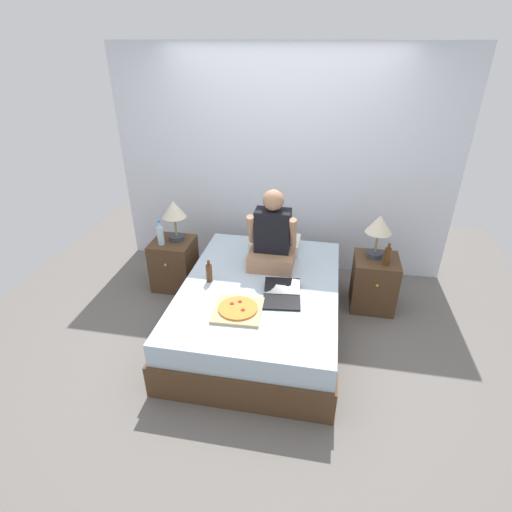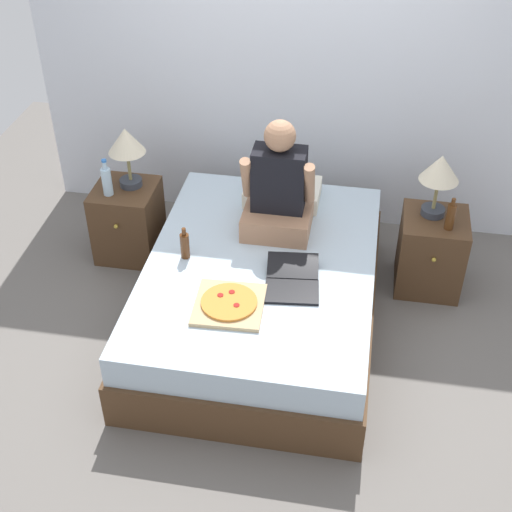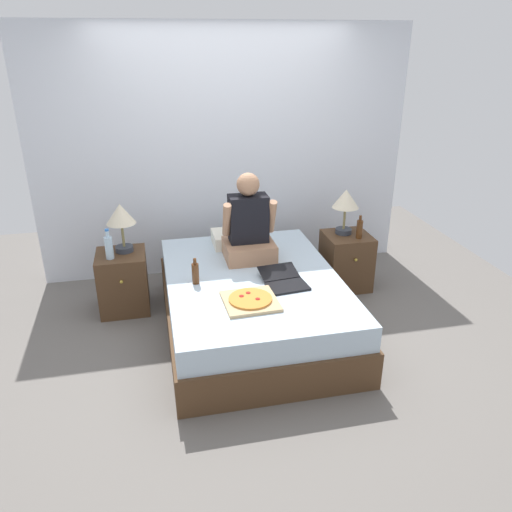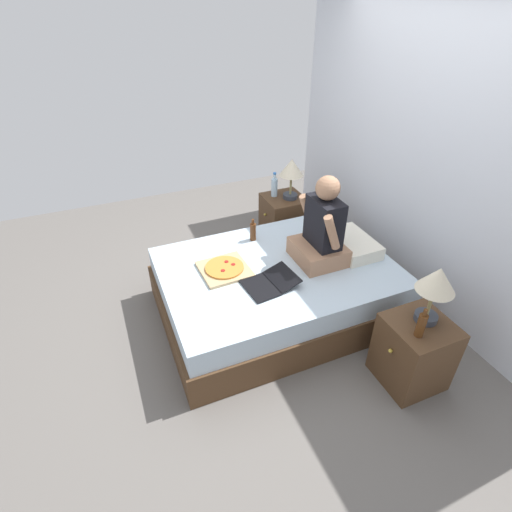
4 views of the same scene
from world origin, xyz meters
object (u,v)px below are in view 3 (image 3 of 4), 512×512
object	(u,v)px
nightstand_left	(123,282)
water_bottle	(109,247)
beer_bottle	(359,229)
pizza_box	(250,300)
nightstand_right	(346,261)
lamp_on_left_nightstand	(121,217)
person_seated	(249,228)
lamp_on_right_nightstand	(346,202)
laptop	(284,281)
beer_bottle_on_bed	(195,273)
bed	(253,303)

from	to	relation	value
nightstand_left	water_bottle	xyz separation A→B (m)	(-0.08, -0.09, 0.39)
beer_bottle	pizza_box	bearing A→B (deg)	-143.34
water_bottle	nightstand_right	bearing A→B (deg)	2.27
lamp_on_left_nightstand	person_seated	bearing A→B (deg)	-13.75
lamp_on_left_nightstand	beer_bottle	size ratio (longest dim) A/B	1.96
lamp_on_right_nightstand	beer_bottle	xyz separation A→B (m)	(0.10, -0.15, -0.23)
nightstand_right	beer_bottle	bearing A→B (deg)	-54.99
lamp_on_left_nightstand	nightstand_right	bearing A→B (deg)	-1.34
person_seated	laptop	bearing A→B (deg)	-73.08
beer_bottle	person_seated	distance (m)	1.13
lamp_on_left_nightstand	beer_bottle_on_bed	distance (m)	0.94
bed	beer_bottle	xyz separation A→B (m)	(1.16, 0.50, 0.40)
bed	beer_bottle	distance (m)	1.33
water_bottle	laptop	world-z (taller)	water_bottle
nightstand_right	lamp_on_right_nightstand	xyz separation A→B (m)	(-0.03, 0.05, 0.61)
nightstand_right	person_seated	distance (m)	1.19
water_bottle	nightstand_right	distance (m)	2.30
nightstand_left	beer_bottle	size ratio (longest dim) A/B	2.44
water_bottle	nightstand_right	size ratio (longest dim) A/B	0.49
lamp_on_left_nightstand	lamp_on_right_nightstand	world-z (taller)	same
lamp_on_right_nightstand	laptop	size ratio (longest dim) A/B	1.01
water_bottle	pizza_box	size ratio (longest dim) A/B	0.66
laptop	pizza_box	distance (m)	0.42
bed	pizza_box	size ratio (longest dim) A/B	4.86
nightstand_right	pizza_box	distance (m)	1.61
bed	nightstand_right	distance (m)	1.25
lamp_on_right_nightstand	laptop	world-z (taller)	lamp_on_right_nightstand
beer_bottle	laptop	world-z (taller)	beer_bottle
beer_bottle	lamp_on_left_nightstand	bearing A→B (deg)	176.12
laptop	bed	bearing A→B (deg)	139.16
water_bottle	beer_bottle_on_bed	world-z (taller)	water_bottle
nightstand_left	beer_bottle_on_bed	size ratio (longest dim) A/B	2.55
beer_bottle	laptop	distance (m)	1.18
lamp_on_left_nightstand	nightstand_right	xyz separation A→B (m)	(2.14, -0.05, -0.61)
lamp_on_left_nightstand	person_seated	xyz separation A→B (m)	(1.10, -0.27, -0.09)
water_bottle	beer_bottle	size ratio (longest dim) A/B	1.20
bed	beer_bottle_on_bed	bearing A→B (deg)	-176.45
bed	person_seated	distance (m)	0.67
beer_bottle	pizza_box	world-z (taller)	beer_bottle
pizza_box	lamp_on_right_nightstand	bearing A→B (deg)	43.10
lamp_on_right_nightstand	person_seated	size ratio (longest dim) A/B	0.58
laptop	pizza_box	bearing A→B (deg)	-143.30
person_seated	laptop	size ratio (longest dim) A/B	1.75
beer_bottle	beer_bottle_on_bed	bearing A→B (deg)	-161.96
pizza_box	bed	bearing A→B (deg)	75.92
lamp_on_left_nightstand	beer_bottle	distance (m)	2.23
bed	beer_bottle_on_bed	distance (m)	0.59
person_seated	nightstand_left	bearing A→B (deg)	169.12
lamp_on_left_nightstand	lamp_on_right_nightstand	size ratio (longest dim) A/B	1.00
nightstand_left	lamp_on_left_nightstand	size ratio (longest dim) A/B	1.24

